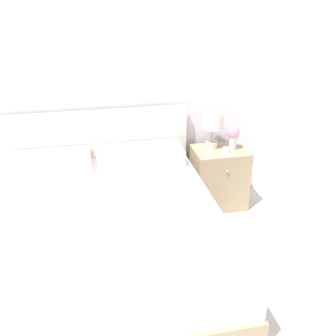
{
  "coord_description": "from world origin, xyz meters",
  "views": [
    {
      "loc": [
        -0.04,
        -3.46,
        2.02
      ],
      "look_at": [
        0.58,
        -0.55,
        0.61
      ],
      "focal_mm": 42.0,
      "sensor_mm": 36.0,
      "label": 1
    }
  ],
  "objects": [
    {
      "name": "nightstand",
      "position": [
        1.16,
        -0.22,
        0.3
      ],
      "size": [
        0.5,
        0.41,
        0.59
      ],
      "color": "tan",
      "rests_on": "ground_plane"
    },
    {
      "name": "bed",
      "position": [
        0.0,
        -0.93,
        0.29
      ],
      "size": [
        1.73,
        2.01,
        0.99
      ],
      "color": "tan",
      "rests_on": "ground_plane"
    },
    {
      "name": "ground_plane",
      "position": [
        0.0,
        0.0,
        0.0
      ],
      "size": [
        12.0,
        12.0,
        0.0
      ],
      "primitive_type": "plane",
      "color": "silver"
    },
    {
      "name": "flower_vase",
      "position": [
        1.27,
        -0.23,
        0.73
      ],
      "size": [
        0.11,
        0.11,
        0.23
      ],
      "color": "silver",
      "rests_on": "nightstand"
    },
    {
      "name": "table_lamp",
      "position": [
        1.09,
        -0.15,
        0.83
      ],
      "size": [
        0.2,
        0.2,
        0.35
      ],
      "color": "beige",
      "rests_on": "nightstand"
    },
    {
      "name": "wall_back",
      "position": [
        0.0,
        0.07,
        1.3
      ],
      "size": [
        8.0,
        0.06,
        2.6
      ],
      "color": "white",
      "rests_on": "ground_plane"
    },
    {
      "name": "teacup",
      "position": [
        1.17,
        -0.32,
        0.62
      ],
      "size": [
        0.1,
        0.1,
        0.06
      ],
      "color": "white",
      "rests_on": "nightstand"
    }
  ]
}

